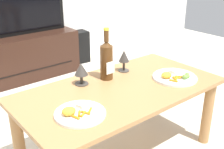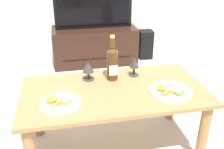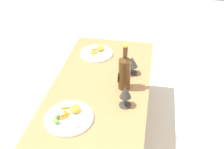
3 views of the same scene
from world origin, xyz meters
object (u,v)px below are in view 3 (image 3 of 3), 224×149
at_px(dining_table, 101,93).
at_px(goblet_right, 125,93).
at_px(wine_bottle, 125,71).
at_px(dinner_plate_left, 97,53).
at_px(goblet_left, 132,63).
at_px(dinner_plate_right, 69,117).

xyz_separation_m(dining_table, goblet_right, (0.19, 0.19, 0.19)).
xyz_separation_m(wine_bottle, dinner_plate_left, (-0.39, -0.27, -0.12)).
distance_m(goblet_left, dinner_plate_right, 0.60).
height_order(dining_table, dinner_plate_left, dinner_plate_left).
bearing_deg(goblet_left, dinner_plate_left, -125.58).
bearing_deg(dinner_plate_left, dining_table, 16.70).
bearing_deg(wine_bottle, dinner_plate_right, -38.86).
bearing_deg(goblet_right, dinner_plate_left, -151.74).
distance_m(dinner_plate_left, dinner_plate_right, 0.73).
distance_m(dining_table, goblet_left, 0.30).
xyz_separation_m(wine_bottle, goblet_right, (0.17, 0.03, -0.04)).
height_order(dining_table, goblet_right, goblet_right).
height_order(wine_bottle, goblet_right, wine_bottle).
xyz_separation_m(goblet_right, dinner_plate_right, (0.17, -0.30, -0.09)).
height_order(goblet_left, goblet_right, goblet_right).
bearing_deg(wine_bottle, goblet_left, 170.11).
distance_m(goblet_right, dinner_plate_left, 0.64).
xyz_separation_m(dining_table, goblet_left, (-0.15, 0.19, 0.18)).
height_order(goblet_left, dinner_plate_right, goblet_left).
bearing_deg(dinner_plate_right, goblet_right, 118.88).
xyz_separation_m(goblet_left, goblet_right, (0.35, 0.00, 0.01)).
bearing_deg(wine_bottle, dinner_plate_left, -145.05).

